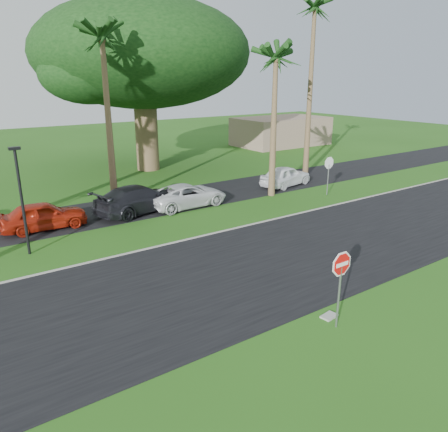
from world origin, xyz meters
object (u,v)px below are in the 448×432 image
car_pickup (286,176)px  stop_sign_far (329,168)px  car_red (44,216)px  stop_sign_near (341,274)px  car_dark (139,199)px  car_minivan (187,196)px

car_pickup → stop_sign_far: bearing=179.4°
stop_sign_far → car_red: 17.04m
stop_sign_far → car_pickup: (-0.59, 3.32, -1.07)m
car_red → car_pickup: size_ratio=0.99×
stop_sign_near → car_dark: (-0.04, 14.41, -1.01)m
car_dark → car_minivan: 2.87m
car_minivan → car_pickup: car_pickup is taller
car_pickup → stop_sign_near: bearing=132.0°
car_minivan → car_pickup: size_ratio=1.15×
car_dark → car_minivan: (2.81, -0.55, -0.10)m
stop_sign_near → car_pickup: size_ratio=0.63×
stop_sign_far → car_red: bearing=-11.7°
stop_sign_far → car_pickup: stop_sign_far is taller
car_dark → car_minivan: bearing=-115.1°
stop_sign_far → car_dark: stop_sign_far is taller
stop_sign_far → car_minivan: stop_sign_far is taller
stop_sign_far → car_dark: 12.08m
car_red → stop_sign_near: bearing=-157.2°
car_red → car_minivan: car_red is taller
car_pickup → car_red: bearing=78.9°
car_pickup → car_dark: bearing=78.9°
stop_sign_near → stop_sign_far: bearing=43.7°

